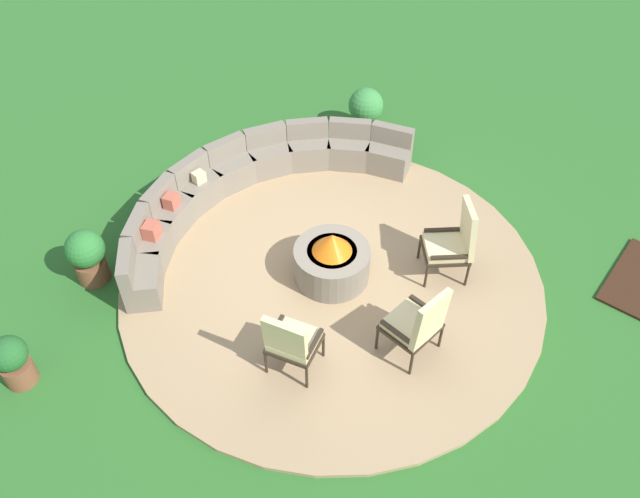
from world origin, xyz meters
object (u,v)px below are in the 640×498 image
Objects in this scene: fire_pit at (332,260)px; lounge_chair_front_left at (291,341)px; potted_plant_2 at (87,255)px; potted_plant_0 at (12,360)px; curved_stone_bench at (249,185)px; lounge_chair_front_right at (418,323)px; potted_plant_1 at (366,109)px; lounge_chair_back_left at (454,241)px.

fire_pit is 1.61m from lounge_chair_front_left.
potted_plant_0 is at bearing -157.73° from potted_plant_2.
curved_stone_bench is 5.89× the size of potted_plant_2.
curved_stone_bench is at bearing 83.00° from lounge_chair_front_right.
fire_pit is at bearing 95.52° from lounge_chair_front_left.
curved_stone_bench is 2.67m from potted_plant_1.
lounge_chair_back_left is (1.06, -1.21, 0.27)m from fire_pit.
lounge_chair_front_left is 1.30× the size of potted_plant_1.
lounge_chair_back_left reaches higher than lounge_chair_front_left.
fire_pit is 1.38× the size of potted_plant_0.
lounge_chair_front_right is at bearing -103.83° from curved_stone_bench.
lounge_chair_front_left is at bearing -50.12° from potted_plant_0.
lounge_chair_front_right reaches higher than lounge_chair_front_left.
curved_stone_bench is 3.21m from lounge_chair_back_left.
potted_plant_1 is (4.62, 2.20, -0.17)m from lounge_chair_front_left.
potted_plant_2 is (1.57, 0.64, 0.05)m from potted_plant_0.
curved_stone_bench is 4.17× the size of lounge_chair_back_left.
fire_pit is 0.88× the size of lounge_chair_back_left.
potted_plant_1 is at bearing -6.01° from curved_stone_bench.
lounge_chair_front_right is 4.42m from potted_plant_2.
lounge_chair_front_left is 5.12m from potted_plant_1.
lounge_chair_back_left is (0.58, -3.14, 0.28)m from curved_stone_bench.
potted_plant_1 is (3.51, 3.20, -0.17)m from lounge_chair_front_right.
lounge_chair_back_left is 4.85m from potted_plant_2.
lounge_chair_front_right is 1.48m from lounge_chair_back_left.
potted_plant_1 is at bearing -2.34° from potted_plant_0.
lounge_chair_back_left reaches higher than potted_plant_0.
curved_stone_bench is 6.59× the size of potted_plant_0.
potted_plant_2 is at bearing 127.74° from fire_pit.
curved_stone_bench is 4.03m from potted_plant_0.
curved_stone_bench is at bearing 76.21° from fire_pit.
curved_stone_bench is 3.59m from lounge_chair_front_right.
fire_pit is 4.05m from potted_plant_0.
potted_plant_2 is (-3.04, 3.78, -0.19)m from lounge_chair_back_left.
lounge_chair_front_right is 1.33× the size of potted_plant_2.
lounge_chair_front_left reaches higher than potted_plant_0.
lounge_chair_back_left is at bearing -79.50° from curved_stone_bench.
lounge_chair_front_right reaches higher than curved_stone_bench.
fire_pit is at bearing -103.79° from curved_stone_bench.
potted_plant_0 is at bearing -154.63° from lounge_chair_front_left.
lounge_chair_back_left is at bearing 20.12° from lounge_chair_front_right.
potted_plant_0 is 6.69m from potted_plant_1.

